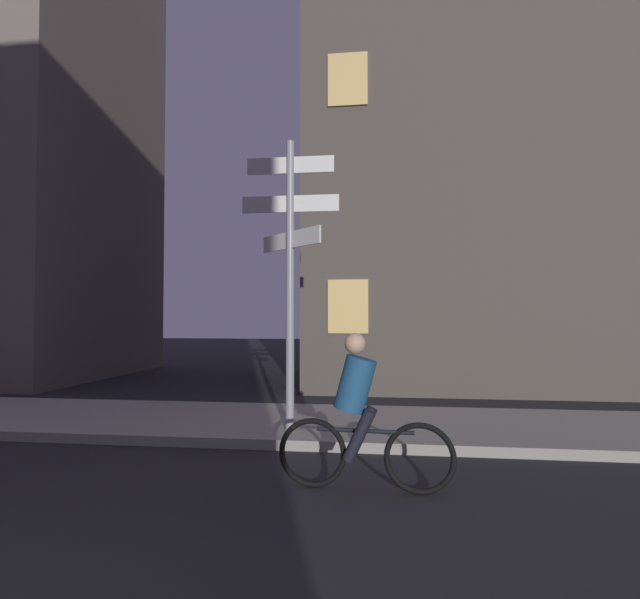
# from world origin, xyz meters

# --- Properties ---
(sidewalk_kerb) EXTENTS (40.00, 2.94, 0.14)m
(sidewalk_kerb) POSITION_xyz_m (0.00, 6.74, 0.07)
(sidewalk_kerb) COLOR gray
(sidewalk_kerb) RESTS_ON ground_plane
(signpost) EXTENTS (1.42, 1.03, 4.18)m
(signpost) POSITION_xyz_m (1.37, 5.85, 2.62)
(signpost) COLOR gray
(signpost) RESTS_ON sidewalk_kerb
(cyclist) EXTENTS (1.82, 0.35, 1.61)m
(cyclist) POSITION_xyz_m (2.50, 3.79, 0.75)
(cyclist) COLOR black
(cyclist) RESTS_ON ground_plane
(building_right_block) EXTENTS (10.93, 6.63, 18.38)m
(building_right_block) POSITION_xyz_m (6.22, 13.46, 9.19)
(building_right_block) COLOR #4C443D
(building_right_block) RESTS_ON ground_plane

